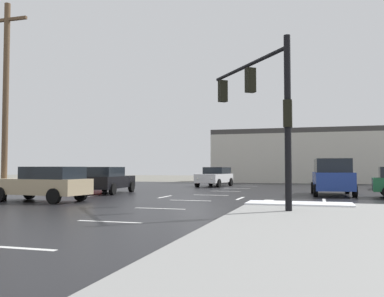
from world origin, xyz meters
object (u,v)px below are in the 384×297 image
(traffic_signal_mast, at_px, (263,99))
(utility_pole_mid, at_px, (6,96))
(sedan_black, at_px, (107,179))
(sedan_red, at_px, (75,177))
(suv_blue, at_px, (332,176))
(sedan_white, at_px, (215,176))
(sedan_tan, at_px, (44,183))

(traffic_signal_mast, bearing_deg, utility_pole_mid, 46.54)
(sedan_black, bearing_deg, sedan_red, 44.06)
(sedan_red, height_order, suv_blue, suv_blue)
(sedan_black, height_order, utility_pole_mid, utility_pole_mid)
(traffic_signal_mast, height_order, sedan_white, traffic_signal_mast)
(sedan_red, distance_m, utility_pole_mid, 11.34)
(traffic_signal_mast, distance_m, suv_blue, 10.22)
(suv_blue, height_order, sedan_black, suv_blue)
(sedan_black, xyz_separation_m, utility_pole_mid, (-2.33, -5.93, 4.13))
(sedan_red, relative_size, sedan_black, 1.00)
(suv_blue, distance_m, utility_pole_mid, 17.63)
(sedan_tan, bearing_deg, sedan_white, -96.65)
(utility_pole_mid, bearing_deg, suv_blue, 28.19)
(suv_blue, bearing_deg, sedan_tan, 120.60)
(sedan_tan, relative_size, utility_pole_mid, 0.49)
(sedan_tan, relative_size, suv_blue, 0.95)
(sedan_white, bearing_deg, sedan_red, -45.99)
(sedan_white, bearing_deg, sedan_black, -13.12)
(traffic_signal_mast, bearing_deg, sedan_black, 16.95)
(sedan_tan, height_order, suv_blue, suv_blue)
(sedan_white, distance_m, sedan_red, 11.24)
(sedan_red, relative_size, utility_pole_mid, 0.49)
(sedan_red, height_order, sedan_tan, same)
(sedan_black, relative_size, utility_pole_mid, 0.49)
(sedan_red, relative_size, suv_blue, 0.95)
(sedan_black, bearing_deg, utility_pole_mid, 153.69)
(sedan_white, distance_m, utility_pole_mid, 18.67)
(traffic_signal_mast, relative_size, sedan_black, 1.26)
(suv_blue, xyz_separation_m, utility_pole_mid, (-15.16, -8.12, 3.89))
(sedan_white, relative_size, utility_pole_mid, 0.49)
(sedan_red, xyz_separation_m, sedan_tan, (5.00, -10.47, 0.00))
(suv_blue, xyz_separation_m, sedan_black, (-12.83, -2.20, -0.24))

